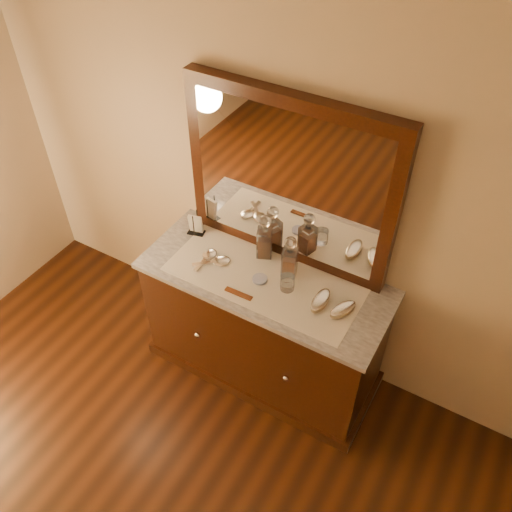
# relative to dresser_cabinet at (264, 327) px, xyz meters

# --- Properties ---
(dresser_cabinet) EXTENTS (1.40, 0.55, 0.82)m
(dresser_cabinet) POSITION_rel_dresser_cabinet_xyz_m (0.00, 0.00, 0.00)
(dresser_cabinet) COLOR black
(dresser_cabinet) RESTS_ON floor
(dresser_plinth) EXTENTS (1.46, 0.59, 0.08)m
(dresser_plinth) POSITION_rel_dresser_cabinet_xyz_m (0.00, 0.00, -0.37)
(dresser_plinth) COLOR black
(dresser_plinth) RESTS_ON floor
(knob_left) EXTENTS (0.04, 0.04, 0.04)m
(knob_left) POSITION_rel_dresser_cabinet_xyz_m (-0.30, -0.28, 0.04)
(knob_left) COLOR silver
(knob_left) RESTS_ON dresser_cabinet
(knob_right) EXTENTS (0.04, 0.04, 0.04)m
(knob_right) POSITION_rel_dresser_cabinet_xyz_m (0.30, -0.28, 0.04)
(knob_right) COLOR silver
(knob_right) RESTS_ON dresser_cabinet
(marble_top) EXTENTS (1.44, 0.59, 0.03)m
(marble_top) POSITION_rel_dresser_cabinet_xyz_m (0.00, 0.00, 0.42)
(marble_top) COLOR silver
(marble_top) RESTS_ON dresser_cabinet
(mirror_frame) EXTENTS (1.20, 0.08, 1.00)m
(mirror_frame) POSITION_rel_dresser_cabinet_xyz_m (0.00, 0.25, 0.94)
(mirror_frame) COLOR black
(mirror_frame) RESTS_ON marble_top
(mirror_glass) EXTENTS (1.06, 0.01, 0.86)m
(mirror_glass) POSITION_rel_dresser_cabinet_xyz_m (0.00, 0.21, 0.94)
(mirror_glass) COLOR white
(mirror_glass) RESTS_ON marble_top
(lace_runner) EXTENTS (1.10, 0.45, 0.00)m
(lace_runner) POSITION_rel_dresser_cabinet_xyz_m (0.00, -0.02, 0.44)
(lace_runner) COLOR white
(lace_runner) RESTS_ON marble_top
(pin_dish) EXTENTS (0.10, 0.10, 0.01)m
(pin_dish) POSITION_rel_dresser_cabinet_xyz_m (-0.01, -0.03, 0.45)
(pin_dish) COLOR white
(pin_dish) RESTS_ON lace_runner
(comb) EXTENTS (0.16, 0.03, 0.01)m
(comb) POSITION_rel_dresser_cabinet_xyz_m (-0.06, -0.18, 0.45)
(comb) COLOR brown
(comb) RESTS_ON lace_runner
(napkin_rack) EXTENTS (0.11, 0.08, 0.16)m
(napkin_rack) POSITION_rel_dresser_cabinet_xyz_m (-0.55, 0.12, 0.50)
(napkin_rack) COLOR black
(napkin_rack) RESTS_ON marble_top
(decanter_left) EXTENTS (0.12, 0.12, 0.29)m
(decanter_left) POSITION_rel_dresser_cabinet_xyz_m (-0.09, 0.16, 0.55)
(decanter_left) COLOR #9C4716
(decanter_left) RESTS_ON lace_runner
(decanter_right) EXTENTS (0.10, 0.10, 0.27)m
(decanter_right) POSITION_rel_dresser_cabinet_xyz_m (0.10, 0.09, 0.55)
(decanter_right) COLOR #9C4716
(decanter_right) RESTS_ON lace_runner
(brush_near) EXTENTS (0.08, 0.18, 0.05)m
(brush_near) POSITION_rel_dresser_cabinet_xyz_m (0.35, -0.02, 0.47)
(brush_near) COLOR #8C7655
(brush_near) RESTS_ON lace_runner
(brush_far) EXTENTS (0.13, 0.18, 0.05)m
(brush_far) POSITION_rel_dresser_cabinet_xyz_m (0.48, -0.02, 0.47)
(brush_far) COLOR #8C7655
(brush_far) RESTS_ON lace_runner
(hand_mirror_outer) EXTENTS (0.08, 0.20, 0.02)m
(hand_mirror_outer) POSITION_rel_dresser_cabinet_xyz_m (-0.37, -0.03, 0.45)
(hand_mirror_outer) COLOR silver
(hand_mirror_outer) RESTS_ON lace_runner
(hand_mirror_inner) EXTENTS (0.20, 0.19, 0.02)m
(hand_mirror_inner) POSITION_rel_dresser_cabinet_xyz_m (-0.29, -0.03, 0.45)
(hand_mirror_inner) COLOR silver
(hand_mirror_inner) RESTS_ON lace_runner
(tumblers) EXTENTS (0.08, 0.08, 0.09)m
(tumblers) POSITION_rel_dresser_cabinet_xyz_m (0.15, -0.01, 0.49)
(tumblers) COLOR white
(tumblers) RESTS_ON lace_runner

